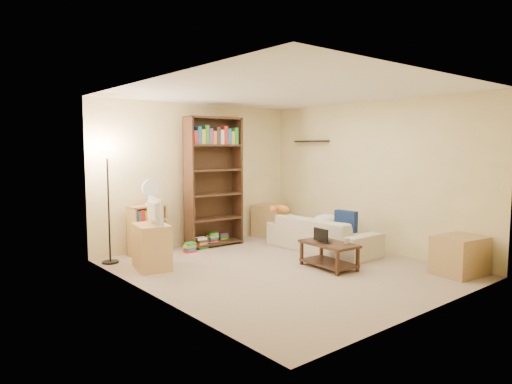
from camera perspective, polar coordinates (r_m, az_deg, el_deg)
room at (r=6.44m, az=3.45°, el=4.60°), size 4.50×4.54×2.52m
sofa at (r=7.75m, az=8.25°, el=-5.22°), size 1.97×0.78×0.57m
navy_pillow at (r=7.51m, az=11.18°, el=-3.59°), size 0.15×0.39×0.34m
cream_blanket at (r=7.85m, az=8.71°, el=-3.57°), size 0.53×0.38×0.23m
tabby_cat at (r=8.04m, az=3.07°, el=-2.15°), size 0.45×0.16×0.16m
coffee_table at (r=6.70m, az=9.10°, el=-7.43°), size 0.53×0.87×0.37m
laptop at (r=6.73m, az=8.85°, el=-6.03°), size 0.40×0.34×0.02m
laptop_screen at (r=6.63m, az=8.10°, el=-5.32°), size 0.03×0.28×0.19m
mug at (r=6.60m, az=11.21°, el=-6.01°), size 0.12×0.12×0.09m
tv_remote at (r=6.93m, az=8.06°, el=-5.71°), size 0.08×0.16×0.02m
tv_stand at (r=6.72m, az=-12.91°, el=-6.67°), size 0.54×0.67×0.64m
television at (r=6.63m, az=-13.00°, el=-2.35°), size 0.69×0.33×0.38m
tall_bookshelf at (r=8.00m, az=-5.30°, el=1.68°), size 1.03×0.39×2.26m
short_bookshelf at (r=7.63m, az=-13.40°, el=-4.62°), size 0.65×0.35×0.80m
desk_fan at (r=7.53m, az=-13.07°, el=0.11°), size 0.28×0.16×0.42m
floor_lamp at (r=7.09m, az=-18.06°, el=2.21°), size 0.29×0.29×1.69m
side_table at (r=8.99m, az=1.70°, el=-3.52°), size 0.71×0.71×0.62m
end_cabinet at (r=6.87m, az=24.10°, el=-7.25°), size 0.70×0.61×0.53m
book_stacks at (r=8.04m, az=-6.04°, el=-6.17°), size 1.05×0.42×0.23m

